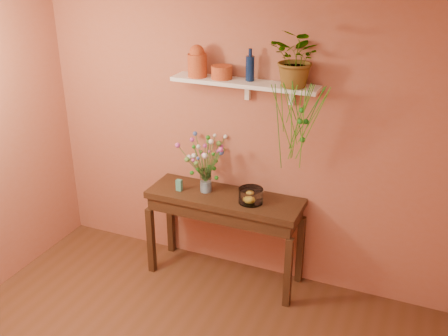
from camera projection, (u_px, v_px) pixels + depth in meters
name	position (u px, v px, depth m)	size (l,w,h in m)	color
room	(123.00, 249.00, 3.09)	(4.04, 4.04, 2.70)	#55301D
sideboard	(225.00, 208.00, 4.83)	(1.45, 0.47, 0.88)	#3D2714
wall_shelf	(245.00, 84.00, 4.42)	(1.30, 0.24, 0.19)	white
terracotta_jug	(197.00, 62.00, 4.50)	(0.19, 0.19, 0.28)	#B55525
terracotta_pot	(222.00, 72.00, 4.47)	(0.18, 0.18, 0.11)	#B55525
blue_bottle	(250.00, 68.00, 4.38)	(0.08, 0.08, 0.27)	#0A1C43
spider_plant	(298.00, 58.00, 4.14)	(0.42, 0.37, 0.47)	#1D6C18
plant_fronds	(299.00, 121.00, 4.16)	(0.45, 0.31, 0.77)	#1D6C18
glass_vase	(206.00, 182.00, 4.82)	(0.11, 0.11, 0.22)	white
bouquet	(206.00, 153.00, 4.71)	(0.48, 0.49, 0.46)	#386B28
glass_bowl	(251.00, 196.00, 4.63)	(0.22, 0.22, 0.13)	white
lemon	(250.00, 198.00, 4.63)	(0.08, 0.08, 0.08)	yellow
carton	(179.00, 185.00, 4.86)	(0.05, 0.04, 0.11)	#28697E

